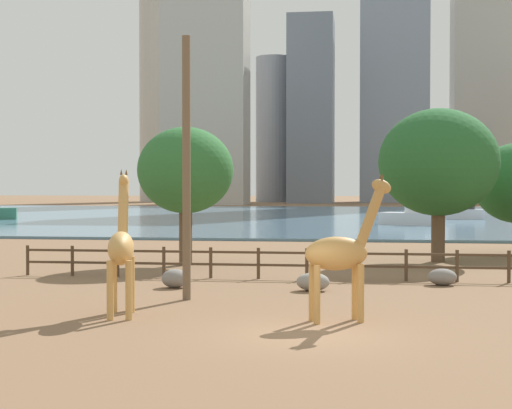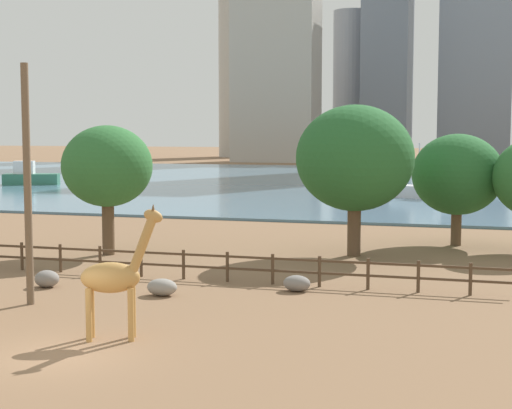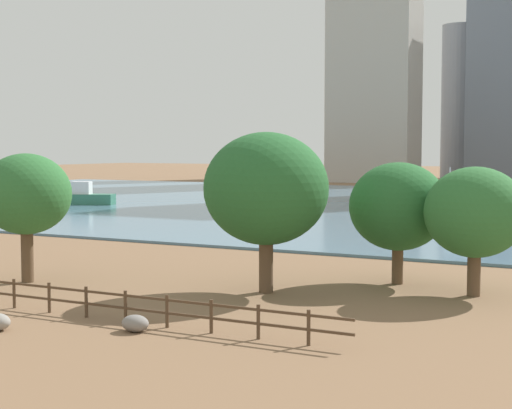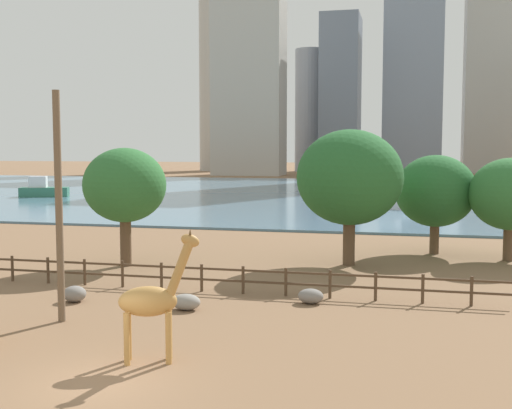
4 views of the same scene
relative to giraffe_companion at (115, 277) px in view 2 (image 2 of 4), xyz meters
name	(u,v)px [view 2 (image 2 of 4)]	position (x,y,z in m)	size (l,w,h in m)	color
ground_plane	(388,182)	(-0.81, 77.90, -1.97)	(400.00, 400.00, 0.00)	brown
harbor_water	(385,183)	(-0.81, 74.90, -1.87)	(180.00, 86.00, 0.20)	slate
giraffe_companion	(115,277)	(0.00, 0.00, 0.00)	(2.64, 1.34, 4.24)	#C18C47
utility_pole	(27,185)	(-5.33, 3.62, 2.51)	(0.28, 0.28, 8.97)	brown
boulder_near_fence	(297,283)	(3.71, 8.75, -1.65)	(1.12, 0.87, 0.65)	gray
boulder_by_pole	(47,279)	(-6.47, 6.64, -1.62)	(1.03, 0.95, 0.71)	gray
boulder_small	(162,287)	(-1.20, 6.44, -1.64)	(1.23, 0.90, 0.67)	gray
enclosure_fence	(194,263)	(-1.19, 9.90, -1.21)	(26.12, 0.14, 1.30)	#4C3826
tree_left_large	(107,167)	(-7.99, 15.21, 2.65)	(4.72, 4.72, 6.78)	brown
tree_center_broad	(355,158)	(4.47, 18.40, 3.10)	(6.09, 6.09, 7.84)	brown
tree_right_tall	(457,175)	(9.43, 23.73, 2.05)	(5.08, 5.08, 6.33)	brown
boat_ferry	(423,189)	(5.36, 52.70, -0.91)	(6.05, 4.48, 5.17)	silver
boat_sailboat	(491,181)	(11.55, 66.92, -0.96)	(5.57, 2.29, 2.40)	silver
boat_tug	(30,177)	(-40.39, 58.84, -0.83)	(6.69, 4.41, 2.77)	#337259
skyline_tower_needle	(351,85)	(-20.21, 164.93, 15.38)	(8.67, 8.67, 34.71)	gray
skyline_block_central	(276,29)	(-31.33, 137.37, 25.56)	(17.19, 10.26, 55.07)	#B7B2A8
skyline_block_left	(387,66)	(-10.68, 156.42, 18.98)	(10.16, 14.21, 41.91)	slate
skyline_block_wide	(476,54)	(8.14, 166.15, 22.06)	(15.72, 15.77, 48.07)	gray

